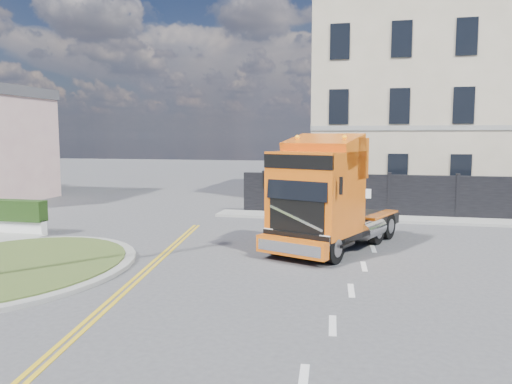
# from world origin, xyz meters

# --- Properties ---
(ground) EXTENTS (120.00, 120.00, 0.00)m
(ground) POSITION_xyz_m (0.00, 0.00, 0.00)
(ground) COLOR #424244
(ground) RESTS_ON ground
(traffic_island) EXTENTS (6.80, 6.80, 0.17)m
(traffic_island) POSITION_xyz_m (-7.00, -3.00, 0.08)
(traffic_island) COLOR gray
(traffic_island) RESTS_ON ground
(hoarding_fence) EXTENTS (18.80, 0.25, 2.00)m
(hoarding_fence) POSITION_xyz_m (6.55, 9.00, 1.00)
(hoarding_fence) COLOR black
(hoarding_fence) RESTS_ON ground
(georgian_building) EXTENTS (12.30, 10.30, 12.80)m
(georgian_building) POSITION_xyz_m (6.00, 16.50, 5.77)
(georgian_building) COLOR #C4B49B
(georgian_building) RESTS_ON ground
(pavement_far) EXTENTS (20.00, 1.60, 0.12)m
(pavement_far) POSITION_xyz_m (6.00, 8.10, 0.06)
(pavement_far) COLOR gray
(pavement_far) RESTS_ON ground
(truck) EXTENTS (4.52, 6.66, 3.74)m
(truck) POSITION_xyz_m (1.62, 1.37, 1.68)
(truck) COLOR black
(truck) RESTS_ON ground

